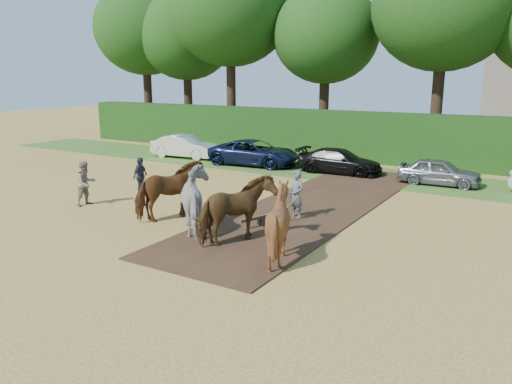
{
  "coord_description": "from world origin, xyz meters",
  "views": [
    {
      "loc": [
        9.69,
        -11.02,
        5.21
      ],
      "look_at": [
        1.3,
        2.77,
        1.4
      ],
      "focal_mm": 35.0,
      "sensor_mm": 36.0,
      "label": 1
    }
  ],
  "objects_px": {
    "spectator_near": "(86,183)",
    "plough_team": "(220,205)",
    "spectator_far": "(140,176)",
    "parked_cars": "(395,166)"
  },
  "relations": [
    {
      "from": "spectator_near",
      "to": "parked_cars",
      "type": "relative_size",
      "value": 0.06
    },
    {
      "from": "spectator_near",
      "to": "spectator_far",
      "type": "distance_m",
      "value": 2.54
    },
    {
      "from": "spectator_near",
      "to": "spectator_far",
      "type": "xyz_separation_m",
      "value": [
        0.61,
        2.47,
        -0.07
      ]
    },
    {
      "from": "spectator_near",
      "to": "plough_team",
      "type": "relative_size",
      "value": 0.24
    },
    {
      "from": "spectator_near",
      "to": "spectator_far",
      "type": "bearing_deg",
      "value": -8.81
    },
    {
      "from": "spectator_far",
      "to": "parked_cars",
      "type": "bearing_deg",
      "value": -54.93
    },
    {
      "from": "spectator_far",
      "to": "plough_team",
      "type": "height_order",
      "value": "plough_team"
    },
    {
      "from": "spectator_near",
      "to": "plough_team",
      "type": "height_order",
      "value": "plough_team"
    },
    {
      "from": "spectator_far",
      "to": "parked_cars",
      "type": "height_order",
      "value": "spectator_far"
    },
    {
      "from": "spectator_far",
      "to": "plough_team",
      "type": "distance_m",
      "value": 7.1
    }
  ]
}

